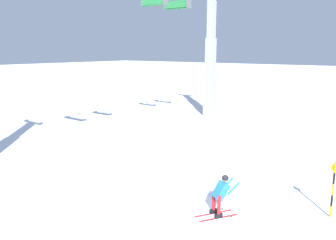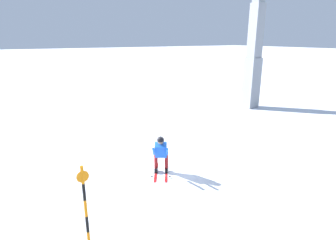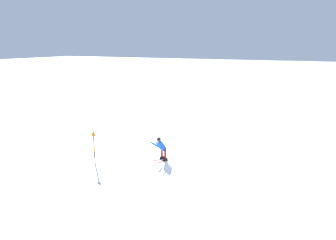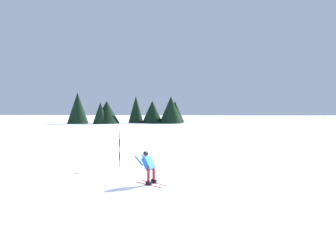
% 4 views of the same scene
% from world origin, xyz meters
% --- Properties ---
extents(ground_plane, '(260.00, 260.00, 0.00)m').
position_xyz_m(ground_plane, '(0.00, 0.00, 0.00)').
color(ground_plane, white).
extents(skier_carving_main, '(1.69, 1.35, 1.68)m').
position_xyz_m(skier_carving_main, '(0.68, -0.34, 0.90)').
color(skier_carving_main, red).
rests_on(skier_carving_main, ground_plane).
extents(lift_tower_near, '(0.88, 2.58, 11.07)m').
position_xyz_m(lift_tower_near, '(-4.93, 10.14, 4.54)').
color(lift_tower_near, gray).
rests_on(lift_tower_near, ground_plane).
extents(trail_marker_pole, '(0.07, 0.28, 2.13)m').
position_xyz_m(trail_marker_pole, '(2.98, -3.61, 1.15)').
color(trail_marker_pole, orange).
rests_on(trail_marker_pole, ground_plane).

